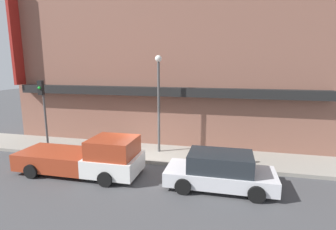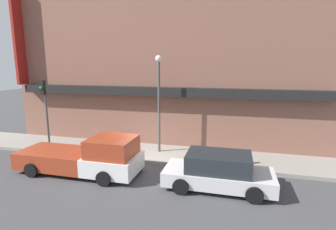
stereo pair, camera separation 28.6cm
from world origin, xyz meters
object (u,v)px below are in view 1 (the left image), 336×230
object	(u,v)px
pickup_truck	(87,158)
fire_hydrant	(245,156)
parked_car	(220,171)
traffic_light	(43,103)
street_lamp	(159,92)

from	to	relation	value
pickup_truck	fire_hydrant	xyz separation A→B (m)	(7.11, 2.54, -0.24)
parked_car	fire_hydrant	size ratio (longest dim) A/B	6.03
pickup_truck	traffic_light	world-z (taller)	traffic_light
pickup_truck	parked_car	xyz separation A→B (m)	(6.01, 0.00, -0.06)
pickup_truck	fire_hydrant	distance (m)	7.56
fire_hydrant	traffic_light	distance (m)	11.25
parked_car	fire_hydrant	world-z (taller)	parked_car
fire_hydrant	traffic_light	bearing A→B (deg)	-178.42
parked_car	traffic_light	xyz separation A→B (m)	(-9.89, 2.23, 2.18)
street_lamp	parked_car	bearing A→B (deg)	-43.85
pickup_truck	street_lamp	size ratio (longest dim) A/B	1.09
pickup_truck	parked_car	world-z (taller)	pickup_truck
pickup_truck	fire_hydrant	bearing A→B (deg)	19.88
pickup_truck	street_lamp	distance (m)	5.01
parked_car	traffic_light	distance (m)	10.37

